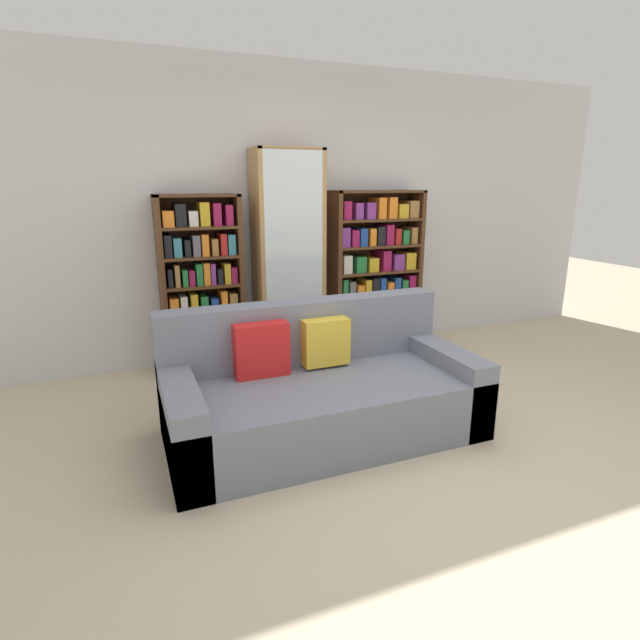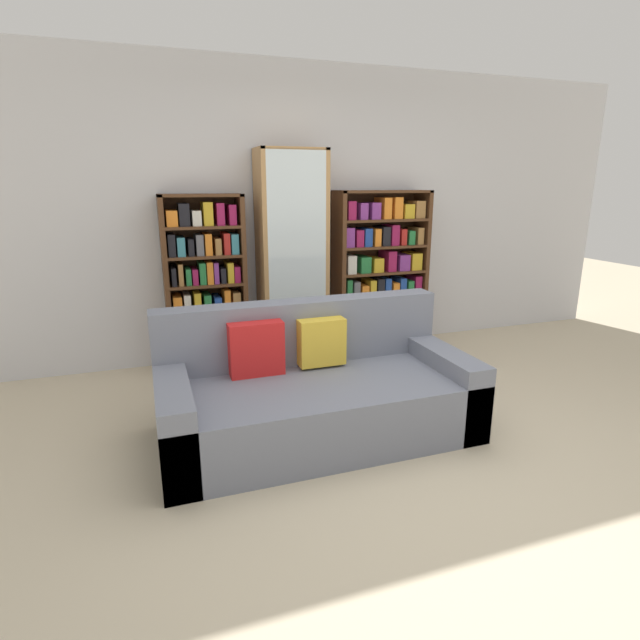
{
  "view_description": "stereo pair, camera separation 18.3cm",
  "coord_description": "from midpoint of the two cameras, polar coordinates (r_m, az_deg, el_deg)",
  "views": [
    {
      "loc": [
        -1.63,
        -2.25,
        1.63
      ],
      "look_at": [
        -0.18,
        1.33,
        0.57
      ],
      "focal_mm": 28.0,
      "sensor_mm": 36.0,
      "label": 1
    },
    {
      "loc": [
        -1.46,
        -2.32,
        1.63
      ],
      "look_at": [
        -0.18,
        1.33,
        0.57
      ],
      "focal_mm": 28.0,
      "sensor_mm": 36.0,
      "label": 2
    }
  ],
  "objects": [
    {
      "name": "bookshelf_right",
      "position": [
        5.05,
        5.19,
        5.25
      ],
      "size": [
        0.94,
        0.32,
        1.57
      ],
      "color": "#4C2D19",
      "rests_on": "ground"
    },
    {
      "name": "couch",
      "position": [
        3.37,
        -1.57,
        -8.3
      ],
      "size": [
        2.03,
        0.96,
        0.85
      ],
      "color": "slate",
      "rests_on": "ground"
    },
    {
      "name": "ground_plane",
      "position": [
        3.2,
        10.76,
        -15.61
      ],
      "size": [
        16.0,
        16.0,
        0.0
      ],
      "primitive_type": "plane",
      "color": "beige"
    },
    {
      "name": "wall_back",
      "position": [
        4.89,
        -3.63,
        11.97
      ],
      "size": [
        7.12,
        0.06,
        2.7
      ],
      "color": "silver",
      "rests_on": "ground"
    },
    {
      "name": "display_cabinet",
      "position": [
        4.66,
        -4.82,
        7.02
      ],
      "size": [
        0.62,
        0.36,
        1.94
      ],
      "color": "#AD7F4C",
      "rests_on": "ground"
    },
    {
      "name": "wine_bottle",
      "position": [
        4.73,
        3.8,
        -2.89
      ],
      "size": [
        0.09,
        0.09,
        0.39
      ],
      "color": "#143819",
      "rests_on": "ground"
    },
    {
      "name": "bookshelf_left",
      "position": [
        4.54,
        -14.52,
        3.83
      ],
      "size": [
        0.7,
        0.32,
        1.55
      ],
      "color": "#4C2D19",
      "rests_on": "ground"
    }
  ]
}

